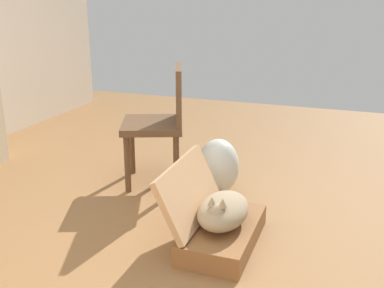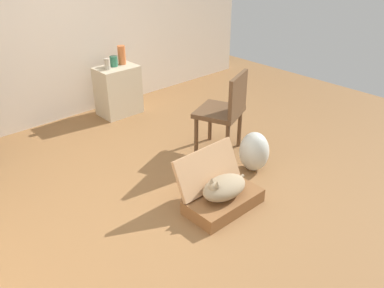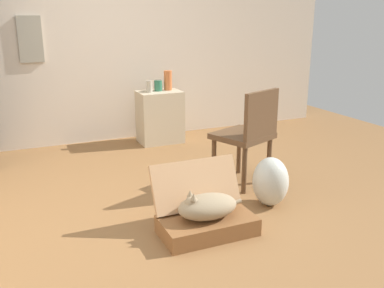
% 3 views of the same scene
% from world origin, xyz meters
% --- Properties ---
extents(ground_plane, '(7.68, 7.68, 0.00)m').
position_xyz_m(ground_plane, '(0.00, 0.00, 0.00)').
color(ground_plane, olive).
rests_on(ground_plane, ground).
extents(wall_back, '(6.40, 0.15, 2.60)m').
position_xyz_m(wall_back, '(-0.00, 2.26, 1.30)').
color(wall_back, beige).
rests_on(wall_back, ground).
extents(suitcase_base, '(0.68, 0.37, 0.13)m').
position_xyz_m(suitcase_base, '(0.21, -0.51, 0.06)').
color(suitcase_base, brown).
rests_on(suitcase_base, ground).
extents(suitcase_lid, '(0.68, 0.19, 0.35)m').
position_xyz_m(suitcase_lid, '(0.21, -0.30, 0.30)').
color(suitcase_lid, tan).
rests_on(suitcase_lid, suitcase_base).
extents(cat, '(0.52, 0.28, 0.22)m').
position_xyz_m(cat, '(0.20, -0.51, 0.22)').
color(cat, '#998466').
rests_on(cat, suitcase_base).
extents(plastic_bag_white, '(0.29, 0.30, 0.41)m').
position_xyz_m(plastic_bag_white, '(0.90, -0.27, 0.21)').
color(plastic_bag_white, silver).
rests_on(plastic_bag_white, ground).
extents(side_table, '(0.52, 0.37, 0.63)m').
position_xyz_m(side_table, '(0.69, 1.85, 0.32)').
color(side_table, beige).
rests_on(side_table, ground).
extents(vase_tall, '(0.07, 0.07, 0.14)m').
position_xyz_m(vase_tall, '(0.56, 1.83, 0.70)').
color(vase_tall, '#B7AD99').
rests_on(vase_tall, side_table).
extents(vase_short, '(0.10, 0.10, 0.24)m').
position_xyz_m(vase_short, '(0.82, 1.90, 0.75)').
color(vase_short, '#CC6B38').
rests_on(vase_short, side_table).
extents(vase_round, '(0.10, 0.10, 0.13)m').
position_xyz_m(vase_round, '(0.69, 1.89, 0.70)').
color(vase_round, '#2D7051').
rests_on(vase_round, side_table).
extents(chair, '(0.60, 0.59, 0.89)m').
position_xyz_m(chair, '(0.95, 0.20, 0.50)').
color(chair, brown).
rests_on(chair, ground).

